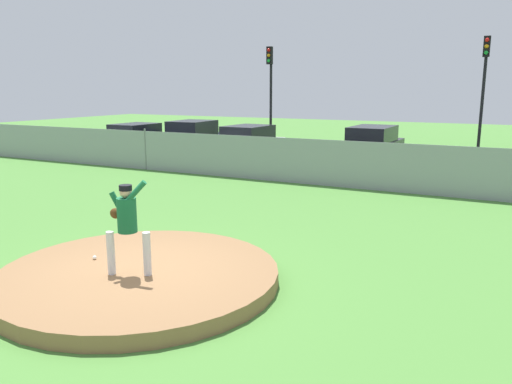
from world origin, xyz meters
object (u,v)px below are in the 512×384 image
baseball (95,258)px  parked_car_white (248,144)px  parked_car_navy (193,139)px  pitcher_youth (127,220)px  parked_car_charcoal (372,148)px  traffic_cone_orange (196,144)px  traffic_light_far (484,78)px  parked_car_silver (135,139)px  traffic_light_near (270,81)px

baseball → parked_car_white: size_ratio=0.02×
baseball → parked_car_navy: bearing=117.9°
baseball → parked_car_white: (-4.35, 14.18, 0.49)m
pitcher_youth → parked_car_charcoal: (0.21, 15.12, -0.36)m
parked_car_white → parked_car_navy: bearing=173.9°
parked_car_navy → traffic_cone_orange: bearing=120.5°
traffic_light_far → parked_car_white: bearing=-153.8°
baseball → parked_car_navy: (-7.69, 14.54, 0.53)m
parked_car_silver → traffic_light_far: (16.09, 4.88, 3.03)m
pitcher_youth → traffic_light_near: 19.75m
pitcher_youth → parked_car_white: pitcher_youth is taller
baseball → parked_car_charcoal: 14.89m
parked_car_charcoal → traffic_light_far: (3.92, 4.04, 2.93)m
parked_car_charcoal → parked_car_navy: parked_car_charcoal is taller
parked_car_white → traffic_light_far: 11.05m
traffic_cone_orange → pitcher_youth: bearing=-59.4°
baseball → traffic_cone_orange: (-9.23, 17.14, -0.03)m
pitcher_youth → parked_car_silver: 18.64m
parked_car_charcoal → parked_car_silver: size_ratio=1.11×
parked_car_charcoal → traffic_cone_orange: 10.78m
pitcher_youth → baseball: 1.44m
parked_car_charcoal → parked_car_silver: bearing=-176.1°
traffic_cone_orange → traffic_light_near: traffic_light_near is taller
parked_car_charcoal → traffic_light_near: size_ratio=0.85×
baseball → traffic_light_near: 19.29m
parked_car_white → parked_car_navy: (-3.34, 0.36, 0.04)m
parked_car_silver → traffic_light_near: bearing=36.9°
parked_car_silver → traffic_light_near: traffic_light_near is taller
pitcher_youth → parked_car_charcoal: 15.12m
traffic_light_near → parked_car_silver: bearing=-143.1°
parked_car_navy → traffic_cone_orange: parked_car_navy is taller
pitcher_youth → baseball: bearing=164.8°
parked_car_navy → parked_car_silver: (-3.20, -0.55, -0.08)m
pitcher_youth → parked_car_white: size_ratio=0.38×
baseball → traffic_light_near: (-5.18, 18.27, 3.40)m
parked_car_silver → traffic_light_far: 17.08m
baseball → pitcher_youth: bearing=-15.2°
parked_car_charcoal → parked_car_navy: bearing=-178.2°
parked_car_charcoal → parked_car_silver: 12.20m
parked_car_navy → traffic_light_near: size_ratio=0.76×
parked_car_white → parked_car_silver: bearing=-178.3°
baseball → parked_car_navy: parked_car_navy is taller
parked_car_navy → parked_car_silver: parked_car_navy is taller
baseball → parked_car_charcoal: (1.29, 14.82, 0.55)m
parked_car_silver → traffic_cone_orange: (1.66, 3.15, -0.48)m
baseball → parked_car_navy: 16.45m
traffic_light_near → traffic_cone_orange: bearing=-164.4°
pitcher_youth → parked_car_white: (-5.42, 14.47, -0.42)m
parked_car_silver → traffic_light_far: traffic_light_far is taller
baseball → traffic_light_far: bearing=74.6°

